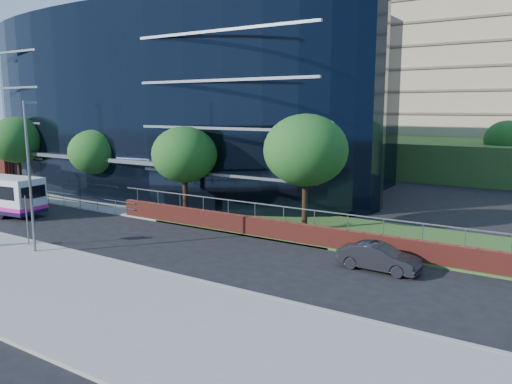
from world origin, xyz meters
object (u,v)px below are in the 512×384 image
Objects in this scene: brick_pavilion at (10,162)px; tree_far_b at (95,152)px; streetlight_east at (30,172)px; tree_far_a at (17,140)px; tree_far_d at (306,150)px; parked_car at (379,257)px; street_sign at (26,210)px; tree_far_c at (184,155)px; tree_dist_e at (507,139)px.

tree_far_b is at bearing -11.88° from brick_pavilion.
tree_far_b is at bearing 127.63° from streetlight_east.
tree_far_d reaches higher than tree_far_a.
parked_car is (6.55, -4.88, -4.54)m from tree_far_d.
tree_far_c is (2.50, 10.59, 2.39)m from street_sign.
tree_far_b reaches higher than street_sign.
tree_far_a is 0.94× the size of tree_far_d.
tree_far_a is (-17.50, 10.59, 2.71)m from street_sign.
brick_pavilion is 1.32× the size of tree_dist_e.
tree_far_a is 10.03m from tree_far_b.
tree_far_d reaches higher than tree_far_b.
tree_far_c is at bearing 76.71° from street_sign.
tree_far_a is 1.77× the size of parked_car.
tree_dist_e is (46.00, 26.50, 2.60)m from brick_pavilion.
tree_far_a is 1.07× the size of tree_far_c.
street_sign is 13.54m from tree_far_b.
tree_far_b is 0.93× the size of tree_far_c.
street_sign is 0.35× the size of streetlight_east.
street_sign is 0.71× the size of parked_car.
tree_far_b is 10.02m from tree_far_c.
tree_far_b is at bearing 82.57° from parked_car.
tree_far_c is at bearing -8.82° from brick_pavilion.
tree_far_d is 9.34m from parked_car.
tree_far_b is 26.17m from parked_car.
brick_pavilion is 1.42× the size of tree_far_b.
brick_pavilion is 1.32× the size of tree_far_c.
streetlight_east is (1.50, -0.59, 2.29)m from street_sign.
tree_far_a is at bearing 86.07° from parked_car.
street_sign is 11.14m from tree_far_c.
brick_pavilion is 38.30m from tree_far_d.
tree_far_a is at bearing -140.04° from tree_dist_e.
tree_far_b is 0.76× the size of streetlight_east.
brick_pavilion is at bearing 150.35° from street_sign.
parked_car is at bearing -6.23° from tree_far_a.
brick_pavilion is 1.16× the size of tree_far_d.
tree_far_d reaches higher than parked_car.
tree_far_c is 0.87× the size of tree_far_d.
tree_far_b is 0.81× the size of tree_far_d.
street_sign is 16.61m from tree_far_d.
tree_far_a reaches higher than tree_far_c.
streetlight_east reaches higher than tree_far_b.
street_sign is (26.50, -15.09, 0.21)m from brick_pavilion.
tree_far_c is (29.00, -4.50, 2.60)m from brick_pavilion.
parked_car is at bearing -36.69° from tree_far_d.
tree_far_d is at bearing 55.61° from parked_car.
street_sign is at bearing 112.68° from parked_car.
tree_far_b is at bearing -178.49° from tree_far_d.
parked_car is (35.55, -3.88, -4.21)m from tree_far_a.
brick_pavilion is 53.15m from tree_dist_e.
tree_far_c reaches higher than street_sign.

